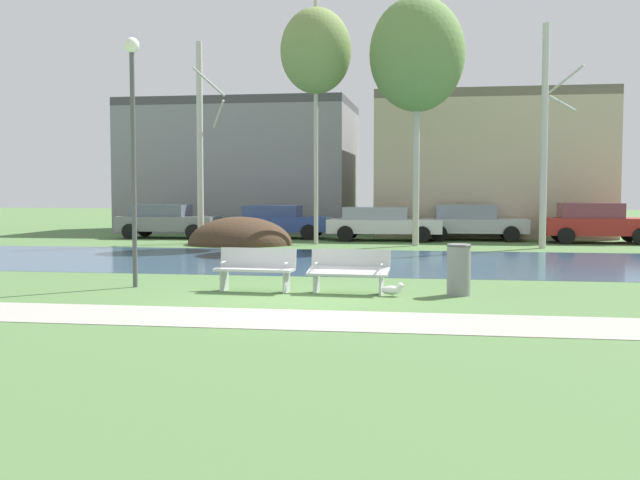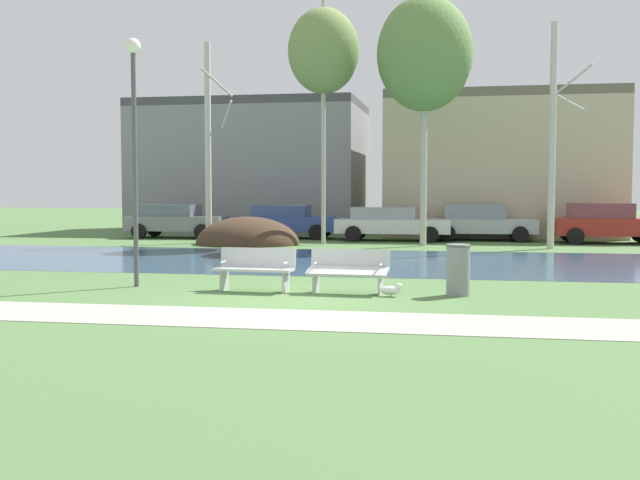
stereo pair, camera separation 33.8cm
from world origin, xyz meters
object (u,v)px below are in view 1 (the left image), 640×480
Objects in this scene: streetlamp at (133,121)px; parked_wagon_fourth_silver at (471,221)px; parked_van_nearest_grey at (166,220)px; bench_right at (349,270)px; parked_hatch_third_white at (383,223)px; seagull at (393,290)px; bench_left at (256,268)px; parked_suv_fifth_red at (596,222)px; parked_sedan_second_blue at (278,221)px; trash_bin at (459,269)px.

streetlamp is 1.22× the size of parked_wagon_fourth_silver.
parked_wagon_fourth_silver is (12.89, 0.55, 0.01)m from parked_van_nearest_grey.
bench_right is 0.35× the size of parked_hatch_third_white.
parked_hatch_third_white is at bearing 95.10° from seagull.
parked_wagon_fourth_silver is at bearing 73.87° from bench_left.
parked_suv_fifth_red is (8.31, -0.11, 0.08)m from parked_hatch_third_white.
streetlamp is 1.13× the size of parked_hatch_third_white.
bench_right is 0.39× the size of parked_van_nearest_grey.
bench_right is 0.39× the size of parked_sedan_second_blue.
parked_sedan_second_blue is (-0.52, 16.71, -2.74)m from streetlamp.
parked_suv_fifth_red reaches higher than bench_left.
bench_right is at bearing -178.39° from trash_bin.
bench_right is at bearing -87.93° from parked_hatch_third_white.
parked_sedan_second_blue is at bearing 175.87° from parked_suv_fifth_red.
bench_left is 16.21m from parked_hatch_third_white.
parked_wagon_fourth_silver is at bearing -0.22° from parked_sedan_second_blue.
trash_bin is (2.14, 0.06, 0.05)m from bench_right.
parked_suv_fifth_red is at bearing -0.75° from parked_hatch_third_white.
bench_right is at bearing -100.03° from parked_wagon_fourth_silver.
parked_van_nearest_grey reaches higher than parked_sedan_second_blue.
parked_wagon_fourth_silver is (7.58, 16.68, -2.72)m from streetlamp.
parked_suv_fifth_red is at bearing -10.73° from parked_wagon_fourth_silver.
parked_sedan_second_blue is (-5.98, 17.29, 0.62)m from seagull.
bench_right is 0.40× the size of parked_suv_fifth_red.
seagull is 17.75m from parked_suv_fifth_red.
parked_suv_fifth_red is (4.73, -0.90, 0.04)m from parked_wagon_fourth_silver.
parked_van_nearest_grey is at bearing 178.88° from parked_suv_fifth_red.
trash_bin is at bearing -109.26° from parked_suv_fifth_red.
parked_suv_fifth_red reaches higher than seagull.
parked_wagon_fourth_silver is (0.85, 16.88, 0.25)m from trash_bin.
bench_right is 17.73m from parked_sedan_second_blue.
trash_bin is at bearing 1.61° from bench_right.
bench_right is 3.49× the size of seagull.
streetlamp reaches higher than parked_van_nearest_grey.
parked_van_nearest_grey is 0.99× the size of parked_wagon_fourth_silver.
parked_wagon_fourth_silver is (3.58, 0.79, 0.04)m from parked_hatch_third_white.
streetlamp is at bearing -88.23° from parked_sedan_second_blue.
trash_bin is 18.40m from parked_sedan_second_blue.
parked_sedan_second_blue is 1.01× the size of parked_suv_fifth_red.
parked_hatch_third_white is at bearing 179.25° from parked_suv_fifth_red.
parked_van_nearest_grey reaches higher than bench_left.
trash_bin is 16.94m from parked_suv_fifth_red.
streetlamp reaches higher than parked_wagon_fourth_silver.
bench_left is 17.28m from parked_sedan_second_blue.
parked_van_nearest_grey reaches higher than trash_bin.
parked_wagon_fourth_silver is (2.11, 17.26, 0.64)m from seagull.
bench_left is 4.05m from trash_bin.
seagull is 0.09× the size of streetlamp.
parked_sedan_second_blue is 0.98× the size of parked_wagon_fourth_silver.
streetlamp is at bearing -127.96° from parked_suv_fifth_red.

